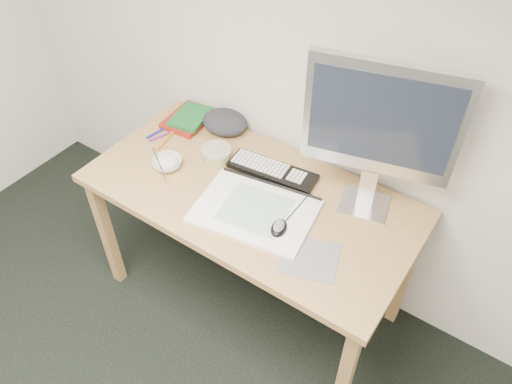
# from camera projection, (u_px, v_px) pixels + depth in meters

# --- Properties ---
(desk) EXTENTS (1.40, 0.70, 0.75)m
(desk) POSITION_uv_depth(u_px,v_px,m) (250.00, 207.00, 2.14)
(desk) COLOR tan
(desk) RESTS_ON ground
(mousepad) EXTENTS (0.26, 0.25, 0.00)m
(mousepad) POSITION_uv_depth(u_px,v_px,m) (309.00, 258.00, 1.83)
(mousepad) COLOR slate
(mousepad) RESTS_ON desk
(sketchpad) EXTENTS (0.52, 0.41, 0.01)m
(sketchpad) POSITION_uv_depth(u_px,v_px,m) (255.00, 210.00, 2.00)
(sketchpad) COLOR white
(sketchpad) RESTS_ON desk
(keyboard) EXTENTS (0.40, 0.17, 0.02)m
(keyboard) POSITION_uv_depth(u_px,v_px,m) (272.00, 171.00, 2.16)
(keyboard) COLOR black
(keyboard) RESTS_ON desk
(monitor) EXTENTS (0.55, 0.21, 0.65)m
(monitor) POSITION_uv_depth(u_px,v_px,m) (381.00, 124.00, 1.75)
(monitor) COLOR silver
(monitor) RESTS_ON desk
(mouse) EXTENTS (0.08, 0.11, 0.03)m
(mouse) POSITION_uv_depth(u_px,v_px,m) (279.00, 226.00, 1.91)
(mouse) COLOR black
(mouse) RESTS_ON sketchpad
(rice_bowl) EXTENTS (0.16, 0.16, 0.04)m
(rice_bowl) POSITION_uv_depth(u_px,v_px,m) (167.00, 163.00, 2.18)
(rice_bowl) COLOR silver
(rice_bowl) RESTS_ON desk
(chopsticks) EXTENTS (0.19, 0.14, 0.02)m
(chopsticks) POSITION_uv_depth(u_px,v_px,m) (159.00, 163.00, 2.15)
(chopsticks) COLOR silver
(chopsticks) RESTS_ON rice_bowl
(fruit_tub) EXTENTS (0.17, 0.17, 0.07)m
(fruit_tub) POSITION_uv_depth(u_px,v_px,m) (217.00, 155.00, 2.21)
(fruit_tub) COLOR #C7C646
(fruit_tub) RESTS_ON desk
(book_red) EXTENTS (0.20, 0.26, 0.02)m
(book_red) POSITION_uv_depth(u_px,v_px,m) (189.00, 119.00, 2.44)
(book_red) COLOR maroon
(book_red) RESTS_ON desk
(book_green) EXTENTS (0.19, 0.23, 0.02)m
(book_green) POSITION_uv_depth(u_px,v_px,m) (191.00, 117.00, 2.41)
(book_green) COLOR #18622A
(book_green) RESTS_ON book_red
(cloth_lump) EXTENTS (0.23, 0.20, 0.08)m
(cloth_lump) POSITION_uv_depth(u_px,v_px,m) (225.00, 122.00, 2.37)
(cloth_lump) COLOR #262A2E
(cloth_lump) RESTS_ON desk
(pencil_pink) EXTENTS (0.19, 0.02, 0.01)m
(pencil_pink) POSITION_uv_depth(u_px,v_px,m) (260.00, 194.00, 2.07)
(pencil_pink) COLOR pink
(pencil_pink) RESTS_ON desk
(pencil_tan) EXTENTS (0.12, 0.13, 0.01)m
(pencil_tan) POSITION_uv_depth(u_px,v_px,m) (270.00, 184.00, 2.11)
(pencil_tan) COLOR tan
(pencil_tan) RESTS_ON desk
(pencil_black) EXTENTS (0.17, 0.05, 0.01)m
(pencil_black) POSITION_uv_depth(u_px,v_px,m) (289.00, 200.00, 2.05)
(pencil_black) COLOR black
(pencil_black) RESTS_ON desk
(marker_blue) EXTENTS (0.03, 0.13, 0.01)m
(marker_blue) POSITION_uv_depth(u_px,v_px,m) (158.00, 132.00, 2.37)
(marker_blue) COLOR #211DA1
(marker_blue) RESTS_ON desk
(marker_orange) EXTENTS (0.04, 0.14, 0.01)m
(marker_orange) POSITION_uv_depth(u_px,v_px,m) (165.00, 140.00, 2.33)
(marker_orange) COLOR orange
(marker_orange) RESTS_ON desk
(marker_purple) EXTENTS (0.05, 0.11, 0.01)m
(marker_purple) POSITION_uv_depth(u_px,v_px,m) (160.00, 136.00, 2.35)
(marker_purple) COLOR #6B227F
(marker_purple) RESTS_ON desk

